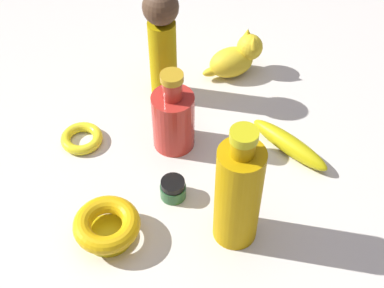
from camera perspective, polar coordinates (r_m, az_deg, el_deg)
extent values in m
plane|color=silver|center=(1.04, 0.00, -1.90)|extent=(2.00, 2.00, 0.00)
torus|color=yellow|center=(1.09, -11.38, 0.58)|extent=(0.08, 0.08, 0.02)
cylinder|color=#B59907|center=(1.12, -3.01, 8.71)|extent=(0.08, 0.08, 0.18)
sphere|color=#4E3624|center=(1.04, -3.29, 14.01)|extent=(0.07, 0.07, 0.07)
ellipsoid|color=#C0B60F|center=(1.06, 10.07, -0.05)|extent=(0.07, 0.18, 0.04)
cylinder|color=#BF8D05|center=(0.86, 4.79, -5.40)|extent=(0.07, 0.07, 0.20)
cylinder|color=#BF8D05|center=(0.78, 5.31, -0.25)|extent=(0.04, 0.04, 0.03)
cylinder|color=gold|center=(0.76, 5.43, 0.88)|extent=(0.04, 0.04, 0.02)
cylinder|color=red|center=(1.03, -1.95, 2.42)|extent=(0.08, 0.08, 0.12)
cylinder|color=red|center=(0.97, -2.07, 5.73)|extent=(0.04, 0.04, 0.04)
cylinder|color=#BA8E1D|center=(0.96, -2.11, 6.93)|extent=(0.04, 0.04, 0.01)
cylinder|color=gold|center=(0.94, -8.63, -9.34)|extent=(0.08, 0.08, 0.01)
torus|color=gold|center=(0.92, -8.85, -8.26)|extent=(0.11, 0.11, 0.03)
ellipsoid|color=yellow|center=(1.20, 4.10, 8.48)|extent=(0.11, 0.09, 0.06)
sphere|color=yellow|center=(1.20, 6.02, 9.99)|extent=(0.06, 0.06, 0.06)
cone|color=yellow|center=(1.20, 5.79, 11.32)|extent=(0.03, 0.03, 0.03)
cone|color=yellow|center=(1.17, 6.44, 10.48)|extent=(0.03, 0.03, 0.03)
ellipsoid|color=yellow|center=(1.20, 2.11, 7.53)|extent=(0.05, 0.03, 0.02)
cylinder|color=#295B31|center=(0.98, -1.98, -4.88)|extent=(0.05, 0.05, 0.03)
cylinder|color=gold|center=(0.97, -1.99, -4.49)|extent=(0.04, 0.04, 0.00)
cylinder|color=black|center=(0.96, -2.01, -4.17)|extent=(0.04, 0.04, 0.01)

